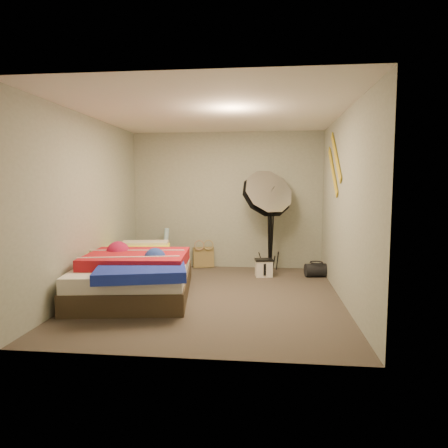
# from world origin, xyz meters

# --- Properties ---
(floor) EXTENTS (4.00, 4.00, 0.00)m
(floor) POSITION_xyz_m (0.00, 0.00, 0.00)
(floor) COLOR brown
(floor) RESTS_ON ground
(ceiling) EXTENTS (4.00, 4.00, 0.00)m
(ceiling) POSITION_xyz_m (0.00, 0.00, 2.50)
(ceiling) COLOR silver
(ceiling) RESTS_ON wall_back
(wall_back) EXTENTS (3.50, 0.00, 3.50)m
(wall_back) POSITION_xyz_m (0.00, 2.00, 1.25)
(wall_back) COLOR #A0A493
(wall_back) RESTS_ON floor
(wall_front) EXTENTS (3.50, 0.00, 3.50)m
(wall_front) POSITION_xyz_m (0.00, -2.00, 1.25)
(wall_front) COLOR #A0A493
(wall_front) RESTS_ON floor
(wall_left) EXTENTS (0.00, 4.00, 4.00)m
(wall_left) POSITION_xyz_m (-1.75, 0.00, 1.25)
(wall_left) COLOR #A0A493
(wall_left) RESTS_ON floor
(wall_right) EXTENTS (0.00, 4.00, 4.00)m
(wall_right) POSITION_xyz_m (1.75, 0.00, 1.25)
(wall_right) COLOR #A0A493
(wall_right) RESTS_ON floor
(tote_bag) EXTENTS (0.41, 0.27, 0.39)m
(tote_bag) POSITION_xyz_m (-0.42, 1.90, 0.19)
(tote_bag) COLOR #9A824E
(tote_bag) RESTS_ON floor
(wrapping_roll) EXTENTS (0.15, 0.23, 0.75)m
(wrapping_roll) POSITION_xyz_m (-1.11, 1.74, 0.37)
(wrapping_roll) COLOR #62B1D7
(wrapping_roll) RESTS_ON floor
(camera_case) EXTENTS (0.30, 0.24, 0.27)m
(camera_case) POSITION_xyz_m (0.70, 1.27, 0.14)
(camera_case) COLOR silver
(camera_case) RESTS_ON floor
(duffel_bag) EXTENTS (0.40, 0.28, 0.22)m
(duffel_bag) POSITION_xyz_m (1.58, 1.34, 0.11)
(duffel_bag) COLOR black
(duffel_bag) RESTS_ON floor
(wall_stripe_upper) EXTENTS (0.02, 0.91, 0.78)m
(wall_stripe_upper) POSITION_xyz_m (1.73, 0.60, 1.95)
(wall_stripe_upper) COLOR gold
(wall_stripe_upper) RESTS_ON wall_right
(wall_stripe_lower) EXTENTS (0.02, 0.91, 0.78)m
(wall_stripe_lower) POSITION_xyz_m (1.73, 0.85, 1.75)
(wall_stripe_lower) COLOR gold
(wall_stripe_lower) RESTS_ON wall_right
(bed) EXTENTS (1.84, 2.44, 0.62)m
(bed) POSITION_xyz_m (-1.09, -0.00, 0.31)
(bed) COLOR #423424
(bed) RESTS_ON floor
(photo_umbrella) EXTENTS (0.96, 0.95, 1.89)m
(photo_umbrella) POSITION_xyz_m (0.73, 1.62, 1.35)
(photo_umbrella) COLOR black
(photo_umbrella) RESTS_ON floor
(camera_tripod) EXTENTS (0.07, 0.07, 1.15)m
(camera_tripod) POSITION_xyz_m (0.81, 1.42, 0.66)
(camera_tripod) COLOR black
(camera_tripod) RESTS_ON floor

